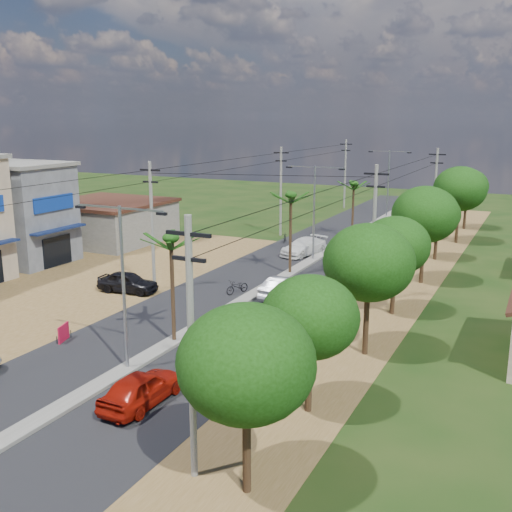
{
  "coord_description": "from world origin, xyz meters",
  "views": [
    {
      "loc": [
        17.37,
        -21.36,
        11.94
      ],
      "look_at": [
        0.53,
        12.97,
        3.0
      ],
      "focal_mm": 42.0,
      "sensor_mm": 36.0,
      "label": 1
    }
  ],
  "objects": [
    {
      "name": "tree_east_h",
      "position": [
        9.5,
        46.0,
        4.64
      ],
      "size": [
        4.4,
        4.4,
        6.52
      ],
      "color": "black",
      "rests_on": "ground"
    },
    {
      "name": "roadside_sign",
      "position": [
        -5.5,
        1.53,
        0.48
      ],
      "size": [
        0.42,
        1.13,
        0.97
      ],
      "rotation": [
        0.0,
        0.0,
        0.31
      ],
      "color": "#A90F2D",
      "rests_on": "ground"
    },
    {
      "name": "utility_pole_e_a",
      "position": [
        7.5,
        -6.0,
        4.76
      ],
      "size": [
        1.6,
        0.24,
        9.0
      ],
      "color": "#605E56",
      "rests_on": "ground"
    },
    {
      "name": "car_red_near",
      "position": [
        2.78,
        -2.6,
        0.74
      ],
      "size": [
        1.78,
        4.36,
        1.48
      ],
      "primitive_type": "imported",
      "rotation": [
        0.0,
        0.0,
        3.13
      ],
      "color": "maroon",
      "rests_on": "ground"
    },
    {
      "name": "tree_east_g",
      "position": [
        9.8,
        38.0,
        5.24
      ],
      "size": [
        5.0,
        5.0,
        7.38
      ],
      "color": "black",
      "rests_on": "ground"
    },
    {
      "name": "palm_median_mid",
      "position": [
        0.0,
        20.0,
        5.9
      ],
      "size": [
        2.0,
        2.0,
        6.55
      ],
      "color": "black",
      "rests_on": "ground"
    },
    {
      "name": "tree_east_d",
      "position": [
        9.4,
        14.0,
        4.34
      ],
      "size": [
        4.2,
        4.2,
        6.13
      ],
      "color": "black",
      "rests_on": "ground"
    },
    {
      "name": "low_shed",
      "position": [
        -21.0,
        24.0,
        1.97
      ],
      "size": [
        10.4,
        10.4,
        3.95
      ],
      "color": "#605E56",
      "rests_on": "ground"
    },
    {
      "name": "streetlight_near",
      "position": [
        0.0,
        0.0,
        4.79
      ],
      "size": [
        5.1,
        0.18,
        8.0
      ],
      "color": "gray",
      "rests_on": "ground"
    },
    {
      "name": "moto_rider_west_b",
      "position": [
        -5.0,
        30.51,
        0.48
      ],
      "size": [
        0.9,
        1.66,
        0.96
      ],
      "primitive_type": "imported",
      "rotation": [
        0.0,
        0.0,
        0.3
      ],
      "color": "black",
      "rests_on": "ground"
    },
    {
      "name": "dirt_lot_west",
      "position": [
        -15.0,
        8.0,
        0.02
      ],
      "size": [
        18.0,
        46.0,
        0.04
      ],
      "primitive_type": "cube",
      "color": "brown",
      "rests_on": "ground"
    },
    {
      "name": "tree_east_f",
      "position": [
        9.2,
        30.0,
        3.89
      ],
      "size": [
        3.8,
        3.8,
        5.52
      ],
      "color": "black",
      "rests_on": "ground"
    },
    {
      "name": "palm_median_near",
      "position": [
        0.0,
        4.0,
        5.54
      ],
      "size": [
        2.0,
        2.0,
        6.15
      ],
      "color": "black",
      "rests_on": "ground"
    },
    {
      "name": "dirt_shoulder_east",
      "position": [
        8.5,
        15.0,
        0.01
      ],
      "size": [
        5.0,
        90.0,
        0.03
      ],
      "primitive_type": "cube",
      "color": "brown",
      "rests_on": "ground"
    },
    {
      "name": "moto_rider_west_a",
      "position": [
        -1.2,
        13.57,
        0.49
      ],
      "size": [
        1.31,
        1.99,
        0.99
      ],
      "primitive_type": "imported",
      "rotation": [
        0.0,
        0.0,
        -0.38
      ],
      "color": "black",
      "rests_on": "ground"
    },
    {
      "name": "utility_pole_e_c",
      "position": [
        7.5,
        38.0,
        4.76
      ],
      "size": [
        1.6,
        0.24,
        9.0
      ],
      "color": "#605E56",
      "rests_on": "ground"
    },
    {
      "name": "utility_pole_e_b",
      "position": [
        7.5,
        16.0,
        4.76
      ],
      "size": [
        1.6,
        0.24,
        9.0
      ],
      "color": "#605E56",
      "rests_on": "ground"
    },
    {
      "name": "streetlight_far",
      "position": [
        0.0,
        50.0,
        4.79
      ],
      "size": [
        5.1,
        0.18,
        8.0
      ],
      "color": "gray",
      "rests_on": "ground"
    },
    {
      "name": "median",
      "position": [
        0.0,
        18.0,
        0.09
      ],
      "size": [
        1.0,
        90.0,
        0.18
      ],
      "primitive_type": "cube",
      "color": "#605E56",
      "rests_on": "ground"
    },
    {
      "name": "car_silver_mid",
      "position": [
        2.07,
        14.1,
        0.74
      ],
      "size": [
        2.0,
        4.6,
        1.47
      ],
      "primitive_type": "imported",
      "rotation": [
        0.0,
        0.0,
        3.04
      ],
      "color": "#A2A4AA",
      "rests_on": "ground"
    },
    {
      "name": "tree_east_b",
      "position": [
        9.3,
        0.0,
        4.11
      ],
      "size": [
        4.0,
        4.0,
        5.83
      ],
      "color": "black",
      "rests_on": "ground"
    },
    {
      "name": "ground",
      "position": [
        0.0,
        0.0,
        0.0
      ],
      "size": [
        160.0,
        160.0,
        0.0
      ],
      "primitive_type": "plane",
      "color": "black",
      "rests_on": "ground"
    },
    {
      "name": "utility_pole_w_c",
      "position": [
        -7.0,
        34.0,
        4.76
      ],
      "size": [
        1.6,
        0.24,
        9.0
      ],
      "color": "#605E56",
      "rests_on": "ground"
    },
    {
      "name": "shophouse_grey",
      "position": [
        -21.98,
        14.0,
        4.16
      ],
      "size": [
        9.0,
        6.4,
        8.3
      ],
      "color": "#4A4C52",
      "rests_on": "ground"
    },
    {
      "name": "palm_median_far",
      "position": [
        0.0,
        36.0,
        5.26
      ],
      "size": [
        2.0,
        2.0,
        5.85
      ],
      "color": "black",
      "rests_on": "ground"
    },
    {
      "name": "moto_rider_east",
      "position": [
        3.68,
        1.28,
        0.5
      ],
      "size": [
        1.4,
        2.01,
        1.0
      ],
      "primitive_type": "imported",
      "rotation": [
        0.0,
        0.0,
        2.71
      ],
      "color": "black",
      "rests_on": "ground"
    },
    {
      "name": "tree_east_e",
      "position": [
        9.6,
        22.0,
        5.09
      ],
      "size": [
        4.8,
        4.8,
        7.14
      ],
      "color": "black",
      "rests_on": "ground"
    },
    {
      "name": "utility_pole_w_d",
      "position": [
        -7.0,
        55.0,
        4.76
      ],
      "size": [
        1.6,
        0.24,
        9.0
      ],
      "color": "#605E56",
      "rests_on": "ground"
    },
    {
      "name": "car_parked_dark",
      "position": [
        -8.18,
        10.54,
        0.72
      ],
      "size": [
        4.43,
        2.22,
        1.45
      ],
      "primitive_type": "imported",
      "rotation": [
        0.0,
        0.0,
        1.69
      ],
      "color": "black",
      "rests_on": "ground"
    },
    {
      "name": "tree_east_a",
      "position": [
        9.5,
        -6.0,
        4.49
      ],
      "size": [
        4.4,
        4.4,
        6.37
      ],
      "color": "black",
      "rests_on": "ground"
    },
    {
      "name": "car_white_far",
      "position": [
        -1.5,
        26.6,
        0.73
      ],
      "size": [
        3.26,
        5.41,
        1.47
      ],
      "primitive_type": "imported",
      "rotation": [
        0.0,
        0.0,
        -0.25
      ],
      "color": "silver",
      "rests_on": "ground"
    },
    {
      "name": "tree_east_c",
      "position": [
        9.7,
        7.0,
        4.86
      ],
      "size": [
        4.6,
        4.6,
        6.83
      ],
      "color": "black",
      "rests_on": "ground"
    },
    {
      "name": "road",
      "position": [
        0.0,
        15.0,
        0.02
      ],
      "size": [
        12.0,
        110.0,
        0.04
      ],
      "primitive_type": "cube",
      "color": "black",
      "rests_on": "ground"
    },
    {
      "name": "utility_pole_w_b",
      "position": [
        -7.0,
        12.0,
        4.76
      ],
      "size": [
        1.6,
        0.24,
        9.0
      ],
      "color": "#605E56",
      "rests_on": "ground"
    },
    {
      "name": "streetlight_mid",
      "position": [
        0.0,
        25.0,
        4.79
      ],
      "size": [
        5.1,
        0.18,
        8.0
      ],
      "color": "gray",
      "rests_on": "ground"
    }
  ]
}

